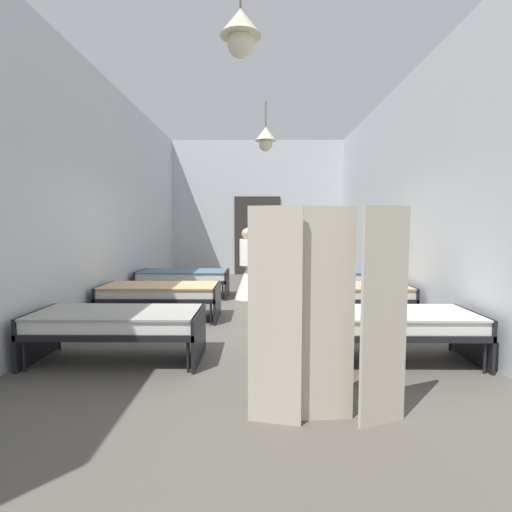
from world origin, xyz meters
TOP-DOWN VIEW (x-y plane):
  - ground_plane at (0.00, 0.00)m, footprint 5.81×11.85m
  - room_shell at (0.00, 1.17)m, footprint 5.61×11.45m
  - bed_left_row_0 at (-1.55, -1.90)m, footprint 1.90×0.84m
  - bed_right_row_0 at (1.55, -1.90)m, footprint 1.90×0.84m
  - bed_left_row_1 at (-1.55, 0.00)m, footprint 1.90×0.84m
  - bed_right_row_1 at (1.55, 0.00)m, footprint 1.90×0.84m
  - bed_left_row_2 at (-1.55, 1.90)m, footprint 1.90×0.84m
  - bed_right_row_2 at (1.55, 1.90)m, footprint 1.90×0.84m
  - nurse_near_aisle at (-0.20, 1.73)m, footprint 0.52×0.52m
  - potted_plant at (0.04, 3.16)m, footprint 0.48×0.48m
  - privacy_screen at (0.60, -3.26)m, footprint 1.25×0.19m

SIDE VIEW (x-z plane):
  - ground_plane at x=0.00m, z-range -0.10..0.00m
  - bed_left_row_0 at x=-1.55m, z-range 0.15..0.73m
  - bed_right_row_0 at x=1.55m, z-range 0.15..0.73m
  - bed_left_row_1 at x=-1.55m, z-range 0.15..0.73m
  - bed_right_row_1 at x=1.55m, z-range 0.15..0.73m
  - bed_left_row_2 at x=-1.55m, z-range 0.15..0.73m
  - bed_right_row_2 at x=1.55m, z-range 0.15..0.73m
  - nurse_near_aisle at x=-0.20m, z-range -0.21..1.27m
  - potted_plant at x=0.04m, z-range 0.12..1.47m
  - privacy_screen at x=0.60m, z-range 0.00..1.70m
  - room_shell at x=0.00m, z-range 0.00..4.10m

